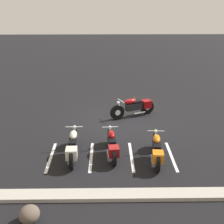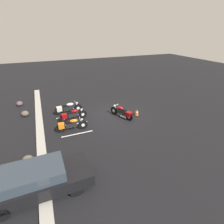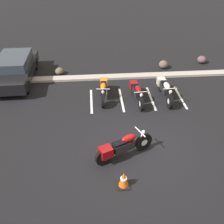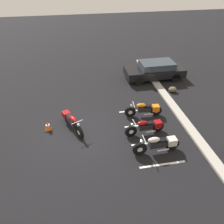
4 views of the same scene
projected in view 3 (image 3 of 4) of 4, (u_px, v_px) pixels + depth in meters
The scene contains 15 objects.
ground at pixel (137, 150), 9.43m from camera, with size 60.00×60.00×0.00m, color black.
motorcycle_maroon_featured at pixel (122, 147), 8.86m from camera, with size 2.08×1.08×0.88m.
parked_bike_0 at pixel (104, 89), 12.24m from camera, with size 0.60×2.12×0.83m.
parked_bike_1 at pixel (137, 92), 12.02m from camera, with size 0.59×2.10×0.83m.
parked_bike_2 at pixel (165, 89), 12.21m from camera, with size 0.63×2.24×0.88m.
car_black at pixel (15, 68), 13.55m from camera, with size 1.84×4.32×1.29m.
concrete_curb at pixel (120, 77), 14.15m from camera, with size 18.00×0.50×0.12m, color #A8A399.
landscape_rock_0 at pixel (202, 60), 15.66m from camera, with size 0.53×0.53×0.43m, color #5D404B.
landscape_rock_1 at pixel (163, 64), 15.05m from camera, with size 0.52×0.55×0.45m, color brown.
landscape_rock_2 at pixel (59, 71), 14.42m from camera, with size 0.53×0.45×0.37m, color brown.
traffic_cone at pixel (124, 180), 7.95m from camera, with size 0.40×0.40×0.55m.
stall_line_0 at pixel (91, 101), 12.19m from camera, with size 0.10×2.10×0.00m, color white.
stall_line_1 at pixel (121, 100), 12.28m from camera, with size 0.10×2.10×0.00m, color white.
stall_line_2 at pixel (151, 98), 12.38m from camera, with size 0.10×2.10×0.00m, color white.
stall_line_3 at pixel (180, 97), 12.48m from camera, with size 0.10×2.10×0.00m, color white.
Camera 3 is at (-1.49, -6.93, 6.44)m, focal length 42.00 mm.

